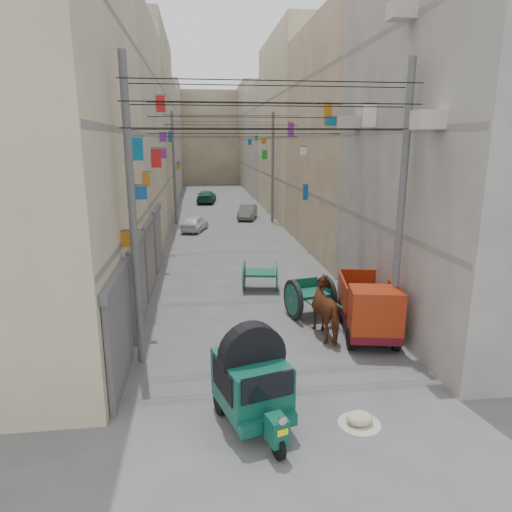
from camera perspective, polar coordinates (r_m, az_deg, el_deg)
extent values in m
cube|color=slate|center=(14.28, -15.96, 2.69)|extent=(0.25, 9.80, 0.18)
cube|color=slate|center=(14.03, -16.81, 14.78)|extent=(0.25, 9.80, 0.18)
cube|color=slate|center=(14.42, -17.74, 26.76)|extent=(0.25, 9.80, 0.18)
cube|color=#B3AA99|center=(25.59, -21.56, 13.35)|extent=(8.00, 12.00, 12.00)
cube|color=slate|center=(25.09, -12.30, 7.58)|extent=(0.25, 11.76, 0.18)
cube|color=slate|center=(24.95, -12.66, 14.44)|extent=(0.25, 11.76, 0.18)
cube|color=slate|center=(25.17, -13.05, 21.27)|extent=(0.25, 11.76, 0.18)
cube|color=#B7B090|center=(38.36, -16.91, 15.11)|extent=(8.00, 14.00, 14.00)
cube|color=slate|center=(38.01, -10.65, 9.74)|extent=(0.25, 13.72, 0.18)
cube|color=slate|center=(37.92, -10.86, 14.26)|extent=(0.25, 13.72, 0.18)
cube|color=slate|center=(38.06, -11.08, 18.78)|extent=(0.25, 13.72, 0.18)
cube|color=#A8A29D|center=(52.21, -14.29, 13.62)|extent=(8.00, 14.00, 11.80)
cube|color=slate|center=(51.97, -9.79, 10.86)|extent=(0.25, 13.72, 0.18)
cube|color=slate|center=(51.90, -9.93, 14.17)|extent=(0.25, 13.72, 0.18)
cube|color=slate|center=(52.01, -10.07, 17.47)|extent=(0.25, 13.72, 0.18)
cube|color=tan|center=(65.14, -12.96, 14.43)|extent=(8.00, 12.00, 13.50)
cube|color=slate|center=(64.94, -9.31, 11.47)|extent=(0.25, 11.76, 0.18)
cube|color=slate|center=(64.89, -9.42, 14.11)|extent=(0.25, 11.76, 0.18)
cube|color=slate|center=(64.98, -9.53, 16.76)|extent=(0.25, 11.76, 0.18)
cube|color=#A8A29D|center=(17.05, 29.39, 14.40)|extent=(8.00, 10.00, 13.00)
cube|color=slate|center=(15.34, 16.12, 3.43)|extent=(0.25, 9.80, 0.18)
cube|color=slate|center=(15.11, 16.91, 14.68)|extent=(0.25, 9.80, 0.18)
cube|color=slate|center=(15.47, 17.78, 25.83)|extent=(0.25, 9.80, 0.18)
cube|color=tan|center=(26.76, 15.01, 13.82)|extent=(8.00, 12.00, 12.00)
cube|color=slate|center=(25.71, 6.49, 7.96)|extent=(0.25, 11.76, 0.18)
cube|color=slate|center=(25.58, 6.68, 14.65)|extent=(0.25, 11.76, 0.18)
cube|color=slate|center=(25.79, 6.88, 21.33)|extent=(0.25, 11.76, 0.18)
cube|color=beige|center=(39.15, 7.77, 15.54)|extent=(8.00, 14.00, 14.00)
cube|color=slate|center=(38.42, 1.90, 10.01)|extent=(0.25, 13.72, 0.18)
cube|color=slate|center=(38.33, 1.93, 14.49)|extent=(0.25, 13.72, 0.18)
cube|color=slate|center=(38.47, 1.97, 18.96)|extent=(0.25, 13.72, 0.18)
cube|color=#B3AA99|center=(52.79, 3.75, 14.01)|extent=(8.00, 14.00, 11.80)
cube|color=slate|center=(52.27, -0.56, 11.07)|extent=(0.25, 13.72, 0.18)
cube|color=slate|center=(52.20, -0.57, 14.36)|extent=(0.25, 13.72, 0.18)
cube|color=slate|center=(52.31, -0.57, 17.65)|extent=(0.25, 13.72, 0.18)
cube|color=#B7B090|center=(65.61, 1.56, 14.77)|extent=(8.00, 12.00, 13.50)
cube|color=slate|center=(65.19, -1.91, 11.65)|extent=(0.25, 11.76, 0.18)
cube|color=slate|center=(65.13, -1.93, 14.29)|extent=(0.25, 11.76, 0.18)
cube|color=slate|center=(65.22, -1.95, 16.92)|extent=(0.25, 11.76, 0.18)
cube|color=#B7B090|center=(71.88, -5.84, 14.44)|extent=(22.00, 10.00, 13.00)
cube|color=#4E4F54|center=(11.76, -16.65, -9.48)|extent=(0.12, 3.00, 2.60)
cube|color=#555558|center=(11.28, -17.06, -2.69)|extent=(0.18, 3.20, 0.25)
cube|color=#4E4F54|center=(15.20, -14.46, -3.96)|extent=(0.12, 3.00, 2.60)
cube|color=#555558|center=(14.82, -14.73, 1.39)|extent=(0.18, 3.20, 0.25)
cube|color=#4E4F54|center=(18.73, -13.11, -0.49)|extent=(0.12, 3.00, 2.60)
cube|color=#555558|center=(18.43, -13.30, 3.88)|extent=(0.18, 3.20, 0.25)
cube|color=#4E4F54|center=(22.41, -12.17, 1.92)|extent=(0.12, 3.00, 2.60)
cube|color=#555558|center=(22.16, -12.32, 5.59)|extent=(0.18, 3.20, 0.25)
cube|color=#BA5B15|center=(40.54, 0.96, 14.16)|extent=(0.38, 0.08, 0.41)
cube|color=#16569D|center=(47.55, -9.71, 11.10)|extent=(0.27, 0.08, 0.71)
cube|color=#C57115|center=(12.67, -15.51, 2.03)|extent=(0.44, 0.08, 0.42)
cube|color=red|center=(21.74, -12.36, 11.85)|extent=(0.45, 0.08, 0.84)
cube|color=#0D6794|center=(51.05, -0.79, 14.05)|extent=(0.41, 0.08, 0.59)
cube|color=#16569D|center=(15.82, -14.16, 7.67)|extent=(0.38, 0.08, 0.44)
cube|color=green|center=(39.81, 1.07, 12.54)|extent=(0.43, 0.08, 0.72)
cube|color=green|center=(45.84, 0.05, 14.48)|extent=(0.28, 0.08, 0.44)
cube|color=red|center=(26.00, -11.83, 18.10)|extent=(0.48, 0.08, 0.84)
cube|color=#C57115|center=(44.02, -9.87, 10.93)|extent=(0.31, 0.08, 0.44)
cube|color=white|center=(25.53, 5.95, 12.90)|extent=(0.35, 0.08, 0.45)
cube|color=purple|center=(29.09, 4.37, 15.50)|extent=(0.34, 0.08, 0.79)
cube|color=#C57115|center=(18.03, -13.55, 9.26)|extent=(0.28, 0.08, 0.52)
cube|color=#16569D|center=(35.53, -10.67, 14.40)|extent=(0.28, 0.08, 0.74)
cube|color=#16569D|center=(25.18, 6.19, 7.89)|extent=(0.26, 0.08, 0.80)
cube|color=#16569D|center=(16.29, 14.07, 16.50)|extent=(0.34, 0.08, 0.55)
cube|color=#0D6794|center=(14.52, -14.88, 12.78)|extent=(0.47, 0.08, 0.67)
cube|color=purple|center=(27.07, -11.55, 14.30)|extent=(0.40, 0.08, 0.47)
cube|color=purple|center=(27.59, -11.46, 12.43)|extent=(0.32, 0.08, 0.55)
cube|color=#0D6794|center=(20.42, 9.34, 16.24)|extent=(0.47, 0.08, 0.35)
cube|color=#C57115|center=(21.26, 8.93, 17.09)|extent=(0.32, 0.08, 0.89)
cube|color=white|center=(16.20, 14.00, 16.64)|extent=(0.44, 0.08, 0.69)
cube|color=white|center=(12.38, -16.96, -0.01)|extent=(0.10, 3.20, 0.80)
cube|color=#0D6794|center=(21.16, -13.01, 5.85)|extent=(0.10, 3.20, 0.80)
cube|color=green|center=(33.05, -11.01, 8.77)|extent=(0.10, 3.20, 0.80)
cube|color=#16569D|center=(45.00, -10.06, 10.14)|extent=(0.10, 3.20, 0.80)
cube|color=purple|center=(13.58, 19.10, 1.02)|extent=(0.10, 3.20, 0.80)
cube|color=#16569D|center=(21.88, 8.78, 6.31)|extent=(0.10, 3.20, 0.80)
cube|color=#16569D|center=(33.51, 3.15, 9.07)|extent=(0.10, 3.20, 0.80)
cube|color=#C57115|center=(45.34, 0.41, 10.37)|extent=(0.10, 3.20, 0.80)
cube|color=#B8B0A5|center=(12.21, 20.73, 15.63)|extent=(0.70, 0.55, 0.45)
cube|color=#B8B0A5|center=(17.76, 11.53, 16.09)|extent=(0.70, 0.55, 0.45)
cube|color=#B8B0A5|center=(14.42, 17.75, 27.16)|extent=(0.70, 0.55, 0.45)
cylinder|color=#555558|center=(12.12, -15.15, 4.64)|extent=(0.20, 0.20, 8.00)
cylinder|color=#555558|center=(13.20, 17.65, 5.21)|extent=(0.20, 0.20, 8.00)
cylinder|color=#555558|center=(33.95, -10.20, 10.63)|extent=(0.20, 0.20, 8.00)
cylinder|color=#555558|center=(34.35, 2.10, 10.87)|extent=(0.20, 0.20, 8.00)
cylinder|color=black|center=(11.52, 2.47, 15.64)|extent=(7.40, 0.02, 0.02)
cylinder|color=black|center=(11.55, 2.50, 18.61)|extent=(7.40, 0.02, 0.02)
cylinder|color=black|center=(11.60, 2.53, 21.08)|extent=(7.40, 0.02, 0.02)
cylinder|color=black|center=(12.50, 1.68, 15.51)|extent=(7.40, 0.02, 0.02)
cylinder|color=black|center=(12.53, 1.70, 18.26)|extent=(7.40, 0.02, 0.02)
cylinder|color=black|center=(12.58, 1.72, 20.53)|extent=(7.40, 0.02, 0.02)
cylinder|color=black|center=(17.96, -1.11, 15.06)|extent=(7.40, 0.02, 0.02)
cylinder|color=black|center=(17.98, -1.12, 16.97)|extent=(7.40, 0.02, 0.02)
cylinder|color=black|center=(18.01, -1.12, 18.56)|extent=(7.40, 0.02, 0.02)
cylinder|color=black|center=(25.93, -3.05, 14.71)|extent=(7.40, 0.02, 0.02)
cylinder|color=black|center=(25.94, -3.07, 16.04)|extent=(7.40, 0.02, 0.02)
cylinder|color=black|center=(25.96, -3.09, 17.14)|extent=(7.40, 0.02, 0.02)
cylinder|color=black|center=(33.91, -4.08, 14.53)|extent=(7.40, 0.02, 0.02)
cylinder|color=black|center=(33.92, -4.10, 15.54)|extent=(7.40, 0.02, 0.02)
cylinder|color=black|center=(33.94, -4.11, 16.38)|extent=(7.40, 0.02, 0.02)
cylinder|color=black|center=(9.39, 2.75, -22.60)|extent=(0.26, 0.55, 0.54)
cylinder|color=black|center=(10.64, -4.55, -17.78)|extent=(0.26, 0.55, 0.54)
cylinder|color=black|center=(10.97, 0.97, -16.67)|extent=(0.26, 0.55, 0.54)
cube|color=#0D493A|center=(10.23, -0.49, -17.87)|extent=(1.68, 2.11, 0.27)
cube|color=#0D493A|center=(9.25, 2.63, -20.89)|extent=(0.45, 0.51, 0.53)
cylinder|color=silver|center=(8.89, 3.32, -19.83)|extent=(0.18, 0.10, 0.17)
cube|color=#EEEE0D|center=(9.01, 3.36, -21.18)|extent=(0.21, 0.09, 0.12)
cube|color=#0D493A|center=(9.99, -0.61, -15.03)|extent=(1.67, 1.94, 0.92)
cube|color=black|center=(9.20, 1.50, -16.05)|extent=(1.09, 0.37, 0.53)
cube|color=black|center=(9.75, -4.21, -15.22)|extent=(0.36, 1.13, 0.63)
cube|color=black|center=(10.18, 2.82, -13.85)|extent=(0.36, 1.13, 0.63)
cube|color=silver|center=(9.56, 1.55, -19.91)|extent=(1.18, 0.38, 0.06)
cylinder|color=black|center=(15.63, 4.68, -5.44)|extent=(0.43, 1.36, 1.36)
cylinder|color=#125040|center=(15.63, 4.68, -5.44)|extent=(0.39, 1.07, 1.06)
cylinder|color=#555558|center=(15.63, 4.68, -5.44)|extent=(0.25, 0.22, 0.17)
cylinder|color=black|center=(16.17, 8.77, -4.90)|extent=(0.43, 1.36, 1.36)
cylinder|color=#125040|center=(16.17, 8.77, -4.90)|extent=(0.39, 1.07, 1.06)
cylinder|color=#555558|center=(16.17, 8.77, -4.90)|extent=(0.25, 0.22, 0.17)
cylinder|color=#555558|center=(15.89, 6.76, -5.17)|extent=(1.29, 0.35, 0.08)
cube|color=#125040|center=(15.83, 6.78, -4.57)|extent=(1.22, 1.26, 0.10)
cube|color=#125040|center=(16.18, 6.05, -3.35)|extent=(1.01, 0.29, 0.34)
cylinder|color=#125040|center=(14.68, 7.50, -6.43)|extent=(0.54, 2.19, 0.07)
cylinder|color=#125040|center=(15.03, 10.15, -6.04)|extent=(0.54, 2.19, 0.07)
cylinder|color=black|center=(13.76, 11.74, -10.06)|extent=(0.30, 0.68, 0.66)
cylinder|color=black|center=(15.76, 10.65, -6.83)|extent=(0.30, 0.68, 0.66)
cylinder|color=black|center=(14.00, 17.08, -9.96)|extent=(0.30, 0.68, 0.66)
cylinder|color=black|center=(15.98, 15.30, -6.80)|extent=(0.30, 0.68, 0.66)
cube|color=#510B16|center=(14.77, 13.71, -7.53)|extent=(2.03, 3.50, 0.35)
cube|color=maroon|center=(13.48, 14.71, -6.54)|extent=(1.61, 1.30, 1.25)
cube|color=black|center=(13.01, 15.12, -6.85)|extent=(1.28, 0.30, 0.55)
cube|color=#510B16|center=(15.19, 13.42, -5.83)|extent=(1.88, 2.43, 0.12)
cube|color=maroon|center=(14.94, 10.76, -4.28)|extent=(0.47, 2.16, 0.85)
cube|color=maroon|center=(15.19, 16.22, -4.29)|extent=(0.47, 2.16, 0.85)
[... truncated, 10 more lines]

